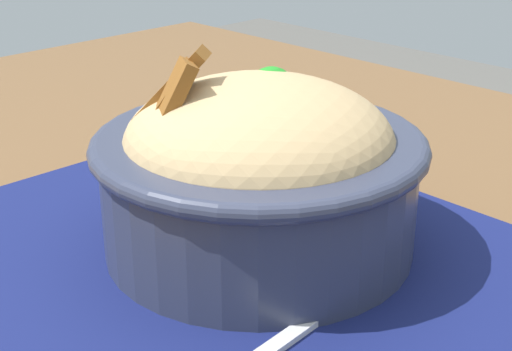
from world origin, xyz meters
The scene contains 4 objects.
table centered at (0.00, 0.00, 0.64)m, with size 1.16×0.87×0.70m.
placemat centered at (0.03, -0.02, 0.70)m, with size 0.44×0.33×0.00m, color #11194C.
bowl centered at (0.01, 0.00, 0.76)m, with size 0.23×0.23×0.13m.
fork centered at (0.09, -0.04, 0.71)m, with size 0.02×0.13×0.00m.
Camera 1 is at (0.32, -0.31, 0.94)m, focal length 53.39 mm.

